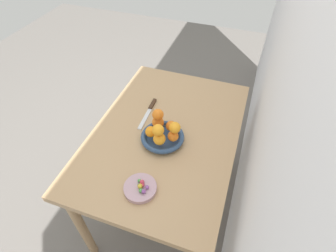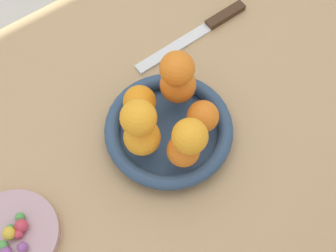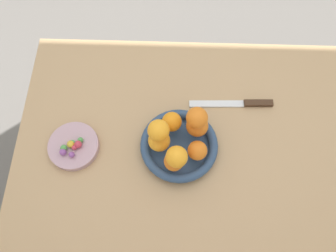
{
  "view_description": "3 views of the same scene",
  "coord_description": "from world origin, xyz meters",
  "px_view_note": "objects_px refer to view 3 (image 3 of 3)",
  "views": [
    {
      "loc": [
        0.92,
        0.33,
        1.77
      ],
      "look_at": [
        0.08,
        0.04,
        0.87
      ],
      "focal_mm": 28.0,
      "sensor_mm": 36.0,
      "label": 1
    },
    {
      "loc": [
        0.29,
        0.33,
        1.57
      ],
      "look_at": [
        0.08,
        0.02,
        0.82
      ],
      "focal_mm": 55.0,
      "sensor_mm": 36.0,
      "label": 2
    },
    {
      "loc": [
        0.09,
        0.33,
        1.65
      ],
      "look_at": [
        0.1,
        -0.01,
        0.86
      ],
      "focal_mm": 35.0,
      "sensor_mm": 36.0,
      "label": 3
    }
  ],
  "objects_px": {
    "orange_0": "(197,150)",
    "orange_7": "(159,130)",
    "candy_ball_4": "(72,155)",
    "candy_ball_5": "(71,144)",
    "candy_ball_6": "(81,138)",
    "fruit_bowl": "(179,146)",
    "orange_4": "(174,161)",
    "orange_6": "(177,157)",
    "candy_ball_1": "(74,147)",
    "dining_table": "(198,156)",
    "orange_2": "(172,122)",
    "candy_ball_3": "(78,144)",
    "orange_3": "(159,141)",
    "candy_dish": "(74,146)",
    "orange_1": "(197,126)",
    "orange_5": "(197,118)",
    "candy_ball_0": "(73,143)",
    "candy_ball_2": "(64,148)",
    "knife": "(238,104)",
    "candy_ball_7": "(63,152)"
  },
  "relations": [
    {
      "from": "orange_3",
      "to": "orange_7",
      "type": "relative_size",
      "value": 1.06
    },
    {
      "from": "orange_0",
      "to": "orange_7",
      "type": "bearing_deg",
      "value": -15.66
    },
    {
      "from": "orange_0",
      "to": "orange_6",
      "type": "bearing_deg",
      "value": 33.69
    },
    {
      "from": "candy_ball_0",
      "to": "orange_2",
      "type": "bearing_deg",
      "value": -168.5
    },
    {
      "from": "dining_table",
      "to": "orange_2",
      "type": "relative_size",
      "value": 19.32
    },
    {
      "from": "orange_1",
      "to": "orange_2",
      "type": "distance_m",
      "value": 0.07
    },
    {
      "from": "orange_0",
      "to": "orange_2",
      "type": "height_order",
      "value": "orange_2"
    },
    {
      "from": "orange_3",
      "to": "candy_ball_3",
      "type": "relative_size",
      "value": 2.83
    },
    {
      "from": "candy_ball_5",
      "to": "candy_ball_6",
      "type": "relative_size",
      "value": 1.34
    },
    {
      "from": "fruit_bowl",
      "to": "orange_0",
      "type": "height_order",
      "value": "orange_0"
    },
    {
      "from": "orange_0",
      "to": "candy_ball_1",
      "type": "bearing_deg",
      "value": -1.98
    },
    {
      "from": "orange_3",
      "to": "candy_dish",
      "type": "bearing_deg",
      "value": 0.55
    },
    {
      "from": "orange_2",
      "to": "knife",
      "type": "xyz_separation_m",
      "value": [
        -0.21,
        -0.1,
        -0.06
      ]
    },
    {
      "from": "orange_5",
      "to": "candy_ball_4",
      "type": "xyz_separation_m",
      "value": [
        0.35,
        0.08,
        -0.1
      ]
    },
    {
      "from": "orange_0",
      "to": "orange_4",
      "type": "bearing_deg",
      "value": 26.89
    },
    {
      "from": "candy_dish",
      "to": "fruit_bowl",
      "type": "bearing_deg",
      "value": -178.63
    },
    {
      "from": "candy_ball_0",
      "to": "candy_ball_2",
      "type": "distance_m",
      "value": 0.03
    },
    {
      "from": "candy_ball_6",
      "to": "candy_ball_4",
      "type": "bearing_deg",
      "value": 69.3
    },
    {
      "from": "orange_4",
      "to": "candy_ball_4",
      "type": "relative_size",
      "value": 3.21
    },
    {
      "from": "orange_2",
      "to": "orange_6",
      "type": "distance_m",
      "value": 0.13
    },
    {
      "from": "candy_dish",
      "to": "candy_ball_2",
      "type": "height_order",
      "value": "candy_ball_2"
    },
    {
      "from": "orange_3",
      "to": "candy_ball_0",
      "type": "distance_m",
      "value": 0.25
    },
    {
      "from": "orange_7",
      "to": "candy_ball_4",
      "type": "xyz_separation_m",
      "value": [
        0.25,
        0.04,
        -0.1
      ]
    },
    {
      "from": "candy_ball_5",
      "to": "candy_ball_7",
      "type": "xyz_separation_m",
      "value": [
        0.02,
        0.02,
        -0.0
      ]
    },
    {
      "from": "orange_5",
      "to": "orange_6",
      "type": "bearing_deg",
      "value": 64.37
    },
    {
      "from": "orange_7",
      "to": "candy_ball_4",
      "type": "height_order",
      "value": "orange_7"
    },
    {
      "from": "orange_4",
      "to": "candy_ball_1",
      "type": "bearing_deg",
      "value": -8.79
    },
    {
      "from": "orange_3",
      "to": "candy_ball_3",
      "type": "xyz_separation_m",
      "value": [
        0.23,
        0.0,
        -0.04
      ]
    },
    {
      "from": "candy_ball_6",
      "to": "orange_0",
      "type": "bearing_deg",
      "value": 173.24
    },
    {
      "from": "candy_ball_4",
      "to": "orange_3",
      "type": "bearing_deg",
      "value": -171.99
    },
    {
      "from": "orange_7",
      "to": "candy_ball_3",
      "type": "bearing_deg",
      "value": 2.33
    },
    {
      "from": "orange_4",
      "to": "candy_dish",
      "type": "bearing_deg",
      "value": -10.48
    },
    {
      "from": "candy_ball_6",
      "to": "candy_ball_3",
      "type": "bearing_deg",
      "value": 77.5
    },
    {
      "from": "candy_ball_3",
      "to": "knife",
      "type": "height_order",
      "value": "candy_ball_3"
    },
    {
      "from": "orange_0",
      "to": "candy_ball_4",
      "type": "relative_size",
      "value": 3.2
    },
    {
      "from": "fruit_bowl",
      "to": "orange_6",
      "type": "height_order",
      "value": "orange_6"
    },
    {
      "from": "orange_5",
      "to": "candy_ball_5",
      "type": "xyz_separation_m",
      "value": [
        0.35,
        0.05,
        -0.1
      ]
    },
    {
      "from": "orange_3",
      "to": "candy_ball_1",
      "type": "distance_m",
      "value": 0.25
    },
    {
      "from": "orange_1",
      "to": "orange_4",
      "type": "height_order",
      "value": "orange_1"
    },
    {
      "from": "fruit_bowl",
      "to": "orange_4",
      "type": "relative_size",
      "value": 4.09
    },
    {
      "from": "orange_2",
      "to": "candy_ball_6",
      "type": "relative_size",
      "value": 3.52
    },
    {
      "from": "candy_dish",
      "to": "candy_ball_5",
      "type": "relative_size",
      "value": 6.8
    },
    {
      "from": "dining_table",
      "to": "candy_ball_6",
      "type": "distance_m",
      "value": 0.37
    },
    {
      "from": "orange_2",
      "to": "candy_ball_6",
      "type": "height_order",
      "value": "orange_2"
    },
    {
      "from": "candy_ball_0",
      "to": "candy_ball_1",
      "type": "relative_size",
      "value": 1.05
    },
    {
      "from": "orange_6",
      "to": "candy_ball_1",
      "type": "bearing_deg",
      "value": -9.74
    },
    {
      "from": "orange_5",
      "to": "orange_4",
      "type": "bearing_deg",
      "value": 60.28
    },
    {
      "from": "orange_7",
      "to": "knife",
      "type": "relative_size",
      "value": 0.22
    },
    {
      "from": "candy_ball_5",
      "to": "candy_ball_6",
      "type": "height_order",
      "value": "candy_ball_5"
    },
    {
      "from": "candy_dish",
      "to": "orange_0",
      "type": "relative_size",
      "value": 2.68
    }
  ]
}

